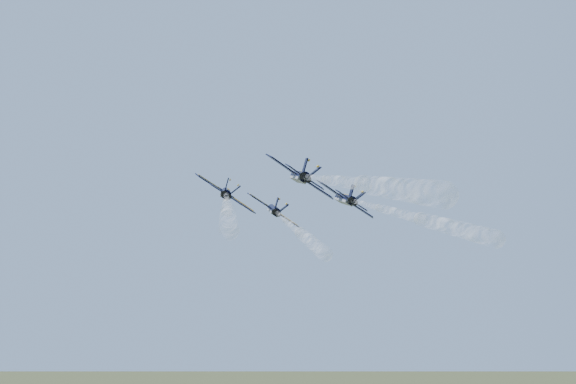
% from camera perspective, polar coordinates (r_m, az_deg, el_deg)
% --- Properties ---
extents(jet_lead, '(9.16, 14.51, 6.43)m').
position_cam_1_polar(jet_lead, '(117.58, -1.29, -1.64)').
color(jet_lead, black).
extents(jet_left, '(9.16, 14.51, 6.43)m').
position_cam_1_polar(jet_left, '(102.82, -5.55, -0.14)').
color(jet_left, black).
extents(jet_right, '(9.16, 14.51, 6.43)m').
position_cam_1_polar(jet_right, '(107.51, 5.06, -0.65)').
color(jet_right, black).
extents(jet_slot, '(9.16, 14.51, 6.43)m').
position_cam_1_polar(jet_slot, '(90.72, 1.02, 1.35)').
color(jet_slot, black).
extents(smoke_trail_lead, '(23.83, 49.54, 1.98)m').
position_cam_1_polar(smoke_trail_lead, '(79.54, 3.02, 3.24)').
color(smoke_trail_lead, white).
extents(smoke_trail_left, '(23.83, 49.54, 1.98)m').
position_cam_1_polar(smoke_trail_left, '(64.67, -2.78, 6.75)').
color(smoke_trail_left, white).
extents(smoke_trail_right, '(23.83, 49.54, 1.98)m').
position_cam_1_polar(smoke_trail_right, '(71.11, 13.32, 5.35)').
color(smoke_trail_right, white).
extents(smoke_trail_slot, '(23.83, 49.54, 1.98)m').
position_cam_1_polar(smoke_trail_slot, '(54.10, 9.15, 10.65)').
color(smoke_trail_slot, white).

